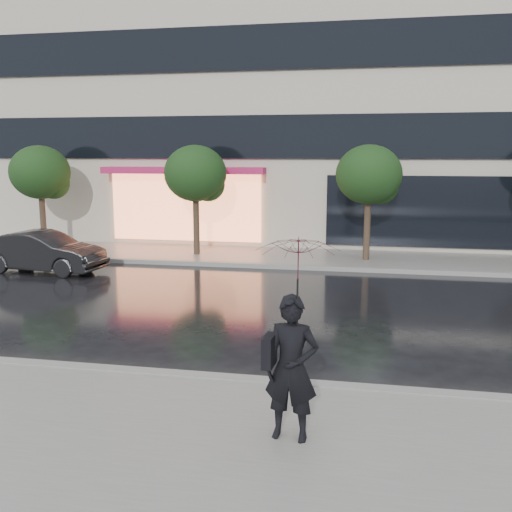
# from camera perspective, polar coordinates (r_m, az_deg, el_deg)

# --- Properties ---
(ground) EXTENTS (120.00, 120.00, 0.00)m
(ground) POSITION_cam_1_polar(r_m,az_deg,el_deg) (10.58, -5.81, -10.26)
(ground) COLOR black
(ground) RESTS_ON ground
(sidewalk_near) EXTENTS (60.00, 4.50, 0.12)m
(sidewalk_near) POSITION_cam_1_polar(r_m,az_deg,el_deg) (7.77, -12.98, -17.93)
(sidewalk_near) COLOR slate
(sidewalk_near) RESTS_ON ground
(sidewalk_far) EXTENTS (60.00, 3.50, 0.12)m
(sidewalk_far) POSITION_cam_1_polar(r_m,az_deg,el_deg) (20.27, 2.42, -0.10)
(sidewalk_far) COLOR slate
(sidewalk_far) RESTS_ON ground
(curb_near) EXTENTS (60.00, 0.25, 0.14)m
(curb_near) POSITION_cam_1_polar(r_m,az_deg,el_deg) (9.67, -7.54, -11.88)
(curb_near) COLOR gray
(curb_near) RESTS_ON ground
(curb_far) EXTENTS (60.00, 0.25, 0.14)m
(curb_far) POSITION_cam_1_polar(r_m,az_deg,el_deg) (18.57, 1.64, -1.02)
(curb_far) COLOR gray
(curb_far) RESTS_ON ground
(office_building) EXTENTS (30.00, 12.76, 18.00)m
(office_building) POSITION_cam_1_polar(r_m,az_deg,el_deg) (28.11, 5.02, 21.08)
(office_building) COLOR #B7AB9B
(office_building) RESTS_ON ground
(tree_far_west) EXTENTS (2.20, 2.20, 3.99)m
(tree_far_west) POSITION_cam_1_polar(r_m,az_deg,el_deg) (22.83, -20.62, 7.65)
(tree_far_west) COLOR #33261C
(tree_far_west) RESTS_ON ground
(tree_mid_west) EXTENTS (2.20, 2.20, 3.99)m
(tree_mid_west) POSITION_cam_1_polar(r_m,az_deg,el_deg) (20.38, -5.89, 8.01)
(tree_mid_west) COLOR #33261C
(tree_mid_west) RESTS_ON ground
(tree_mid_east) EXTENTS (2.20, 2.20, 3.99)m
(tree_mid_east) POSITION_cam_1_polar(r_m,az_deg,el_deg) (19.53, 11.39, 7.77)
(tree_mid_east) COLOR #33261C
(tree_mid_east) RESTS_ON ground
(parked_car) EXTENTS (4.02, 1.73, 1.29)m
(parked_car) POSITION_cam_1_polar(r_m,az_deg,el_deg) (19.09, -20.50, 0.39)
(parked_car) COLOR black
(parked_car) RESTS_ON ground
(pedestrian_with_umbrella) EXTENTS (1.09, 1.11, 2.60)m
(pedestrian_with_umbrella) POSITION_cam_1_polar(r_m,az_deg,el_deg) (7.01, 3.93, -5.41)
(pedestrian_with_umbrella) COLOR black
(pedestrian_with_umbrella) RESTS_ON sidewalk_near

